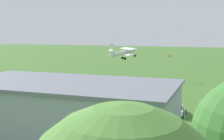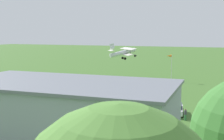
{
  "view_description": "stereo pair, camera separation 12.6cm",
  "coord_description": "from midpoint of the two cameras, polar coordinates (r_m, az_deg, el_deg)",
  "views": [
    {
      "loc": [
        -23.52,
        69.07,
        12.22
      ],
      "look_at": [
        -0.93,
        11.59,
        4.65
      ],
      "focal_mm": 48.89,
      "sensor_mm": 36.0,
      "label": 1
    },
    {
      "loc": [
        -23.63,
        69.02,
        12.22
      ],
      "look_at": [
        -0.93,
        11.59,
        4.65
      ],
      "focal_mm": 48.89,
      "sensor_mm": 36.0,
      "label": 2
    }
  ],
  "objects": [
    {
      "name": "person_near_hangar_door",
      "position": [
        57.98,
        -12.19,
        -4.52
      ],
      "size": [
        0.5,
        0.5,
        1.62
      ],
      "color": "#33723F",
      "rests_on": "ground_plane"
    },
    {
      "name": "windsock",
      "position": [
        78.72,
        10.73,
        2.24
      ],
      "size": [
        1.48,
        1.11,
        6.68
      ],
      "color": "silver",
      "rests_on": "ground_plane"
    },
    {
      "name": "person_watching_takeoff",
      "position": [
        44.3,
        13.63,
        -8.12
      ],
      "size": [
        0.54,
        0.54,
        1.65
      ],
      "color": "#33723F",
      "rests_on": "ground_plane"
    },
    {
      "name": "car_white",
      "position": [
        47.12,
        12.08,
        -7.13
      ],
      "size": [
        2.52,
        4.7,
        1.64
      ],
      "color": "white",
      "rests_on": "ground_plane"
    },
    {
      "name": "person_walking_on_apron",
      "position": [
        58.16,
        -10.88,
        -4.47
      ],
      "size": [
        0.51,
        0.51,
        1.58
      ],
      "color": "#33723F",
      "rests_on": "ground_plane"
    },
    {
      "name": "biplane",
      "position": [
        75.64,
        2.26,
        3.31
      ],
      "size": [
        7.72,
        7.8,
        4.1
      ],
      "color": "silver"
    },
    {
      "name": "hangar",
      "position": [
        38.08,
        -8.75,
        -6.85
      ],
      "size": [
        27.43,
        14.57,
        6.31
      ],
      "color": "#99A3AD",
      "rests_on": "ground_plane"
    },
    {
      "name": "car_orange",
      "position": [
        56.15,
        -15.17,
        -4.95
      ],
      "size": [
        2.37,
        4.83,
        1.61
      ],
      "color": "orange",
      "rests_on": "ground_plane"
    },
    {
      "name": "person_by_parked_cars",
      "position": [
        55.9,
        -6.89,
        -4.76
      ],
      "size": [
        0.54,
        0.54,
        1.76
      ],
      "color": "navy",
      "rests_on": "ground_plane"
    },
    {
      "name": "ground_plane",
      "position": [
        73.97,
        2.68,
        -2.52
      ],
      "size": [
        400.0,
        400.0,
        0.0
      ],
      "primitive_type": "plane",
      "color": "#3D6628"
    },
    {
      "name": "person_crossing_taxiway",
      "position": [
        53.23,
        3.7,
        -5.32
      ],
      "size": [
        0.53,
        0.53,
        1.76
      ],
      "color": "orange",
      "rests_on": "ground_plane"
    }
  ]
}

